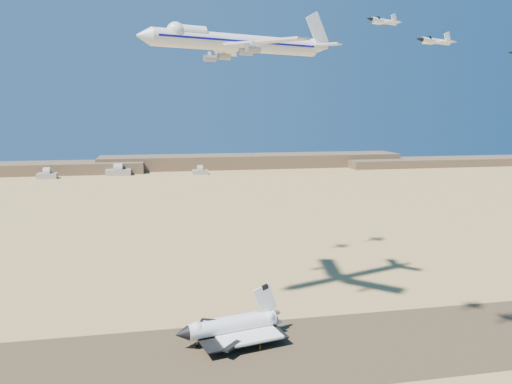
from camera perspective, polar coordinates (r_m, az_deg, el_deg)
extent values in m
plane|color=tan|center=(168.85, -6.44, -18.53)|extent=(1200.00, 1200.00, 0.00)
cube|color=#4C3826|center=(168.84, -6.44, -18.52)|extent=(600.00, 50.00, 0.06)
cube|color=brown|center=(704.88, -0.36, 3.57)|extent=(420.00, 60.00, 18.00)
cube|color=brown|center=(780.18, 20.76, 3.26)|extent=(300.00, 60.00, 11.00)
cube|color=#A19C8F|center=(636.85, -22.73, 1.72)|extent=(22.00, 14.00, 6.50)
cube|color=#A19C8F|center=(640.37, -15.44, 2.19)|extent=(30.00, 15.00, 7.50)
cube|color=#A19C8F|center=(630.75, -6.41, 2.27)|extent=(19.00, 12.50, 5.50)
cylinder|color=white|center=(177.70, -2.79, -14.94)|extent=(31.25, 11.90, 5.39)
cone|color=black|center=(172.87, -8.44, -15.75)|extent=(5.33, 5.94, 5.12)
sphere|color=white|center=(173.76, -6.79, -15.30)|extent=(5.01, 5.01, 5.01)
cube|color=white|center=(179.88, -1.59, -15.39)|extent=(25.66, 27.13, 0.87)
cube|color=black|center=(179.42, -2.18, -15.62)|extent=(33.19, 28.79, 0.48)
cube|color=white|center=(179.24, 1.02, -12.11)|extent=(8.86, 2.58, 11.09)
cylinder|color=gray|center=(175.89, -6.76, -16.78)|extent=(0.35, 0.35, 3.08)
cylinder|color=black|center=(176.34, -6.76, -17.08)|extent=(1.13, 0.65, 1.06)
cylinder|color=gray|center=(177.38, -0.38, -16.48)|extent=(0.35, 0.35, 3.08)
cylinder|color=black|center=(177.82, -0.38, -16.78)|extent=(1.13, 0.65, 1.06)
cylinder|color=gray|center=(185.44, -1.60, -15.29)|extent=(0.35, 0.35, 3.08)
cylinder|color=black|center=(185.86, -1.59, -15.58)|extent=(1.13, 0.65, 1.06)
cylinder|color=silver|center=(188.60, -1.95, 16.65)|extent=(64.35, 26.60, 6.19)
cone|color=silver|center=(175.20, -12.71, 17.01)|extent=(6.54, 7.40, 6.19)
sphere|color=silver|center=(179.10, -9.16, 17.66)|extent=(6.38, 6.38, 6.38)
cube|color=silver|center=(175.97, 1.08, 16.81)|extent=(27.00, 26.31, 0.68)
cube|color=silver|center=(203.03, -3.54, 15.78)|extent=(13.43, 30.05, 0.68)
cube|color=silver|center=(202.05, 8.08, 16.35)|extent=(11.48, 11.04, 0.48)
cube|color=silver|center=(212.11, 5.93, 16.04)|extent=(7.35, 11.49, 0.48)
cube|color=silver|center=(207.91, 7.02, 17.91)|extent=(10.67, 4.12, 13.82)
cylinder|color=gray|center=(179.58, -1.17, 15.72)|extent=(5.38, 3.91, 2.51)
cylinder|color=gray|center=(171.08, -0.32, 16.05)|extent=(5.38, 3.91, 2.51)
cylinder|color=gray|center=(194.98, -3.69, 15.19)|extent=(5.38, 3.91, 2.51)
cylinder|color=gray|center=(202.00, -5.31, 14.96)|extent=(5.38, 3.91, 2.51)
imported|color=#CC610C|center=(173.18, 0.45, -17.36)|extent=(0.63, 0.78, 1.86)
imported|color=#CC610C|center=(173.81, 0.51, -17.27)|extent=(0.79, 0.99, 1.79)
imported|color=#CC610C|center=(176.01, -0.37, -16.90)|extent=(1.23, 1.01, 1.86)
cylinder|color=silver|center=(155.96, 14.40, 18.38)|extent=(10.26, 6.21, 1.27)
cone|color=black|center=(150.88, 12.82, 18.75)|extent=(2.65, 2.15, 1.18)
sphere|color=black|center=(153.91, 13.76, 18.70)|extent=(1.27, 1.27, 1.27)
cube|color=silver|center=(156.65, 14.61, 18.26)|extent=(6.21, 7.93, 0.23)
cube|color=silver|center=(159.56, 15.43, 18.12)|extent=(3.89, 4.96, 0.18)
cube|color=silver|center=(159.91, 15.49, 18.56)|extent=(2.54, 1.48, 3.08)
cylinder|color=silver|center=(149.32, 19.85, 15.91)|extent=(11.26, 5.93, 1.36)
cone|color=black|center=(143.76, 18.16, 16.27)|extent=(2.83, 2.17, 1.27)
sphere|color=black|center=(147.05, 19.17, 16.25)|extent=(1.36, 1.36, 1.36)
cube|color=silver|center=(150.08, 20.07, 15.78)|extent=(6.24, 8.51, 0.24)
cube|color=silver|center=(153.25, 20.96, 15.66)|extent=(3.91, 5.32, 0.19)
cube|color=silver|center=(153.58, 21.03, 16.15)|extent=(2.80, 1.40, 3.30)
cone|color=black|center=(136.81, 27.24, 13.99)|extent=(2.94, 1.88, 1.36)
cylinder|color=silver|center=(240.91, -0.81, 16.06)|extent=(10.85, 4.98, 1.29)
cone|color=black|center=(237.65, -2.26, 16.15)|extent=(2.66, 1.94, 1.20)
sphere|color=black|center=(239.59, -1.41, 16.21)|extent=(1.29, 1.29, 1.29)
cube|color=silver|center=(241.35, -0.62, 16.01)|extent=(5.55, 8.04, 0.23)
cube|color=silver|center=(243.25, 0.16, 16.00)|extent=(3.48, 5.03, 0.18)
cube|color=silver|center=(243.50, 0.20, 16.30)|extent=(2.70, 1.17, 3.12)
cylinder|color=silver|center=(257.07, 4.76, 15.83)|extent=(12.87, 5.65, 1.53)
cone|color=black|center=(252.74, 3.24, 15.96)|extent=(3.14, 2.25, 1.42)
sphere|color=black|center=(255.31, 4.13, 16.00)|extent=(1.53, 1.53, 1.53)
cube|color=silver|center=(257.66, 4.97, 15.76)|extent=(6.41, 9.48, 0.27)
cube|color=silver|center=(260.17, 5.79, 15.73)|extent=(4.02, 5.93, 0.22)
cube|color=silver|center=(260.48, 5.83, 16.06)|extent=(3.21, 1.32, 3.69)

